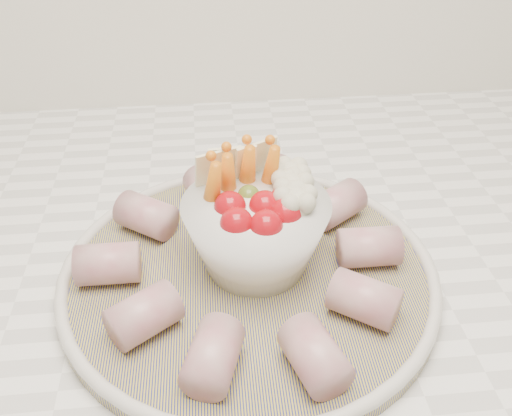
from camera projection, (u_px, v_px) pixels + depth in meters
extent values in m
cube|color=white|center=(299.00, 230.00, 0.64)|extent=(2.04, 0.62, 0.04)
cylinder|color=navy|center=(249.00, 276.00, 0.54)|extent=(0.36, 0.36, 0.01)
torus|color=silver|center=(249.00, 270.00, 0.54)|extent=(0.35, 0.35, 0.01)
sphere|color=#A90A13|center=(237.00, 224.00, 0.48)|extent=(0.03, 0.03, 0.03)
sphere|color=#A90A13|center=(266.00, 226.00, 0.48)|extent=(0.03, 0.03, 0.03)
sphere|color=#A90A13|center=(286.00, 214.00, 0.49)|extent=(0.03, 0.03, 0.03)
sphere|color=#A90A13|center=(230.00, 207.00, 0.50)|extent=(0.03, 0.03, 0.03)
sphere|color=#A90A13|center=(265.00, 206.00, 0.50)|extent=(0.03, 0.03, 0.03)
sphere|color=#A90A13|center=(285.00, 200.00, 0.51)|extent=(0.03, 0.03, 0.03)
sphere|color=#557025|center=(249.00, 196.00, 0.52)|extent=(0.02, 0.02, 0.02)
cone|color=orange|center=(228.00, 181.00, 0.52)|extent=(0.02, 0.03, 0.07)
cone|color=orange|center=(248.00, 173.00, 0.53)|extent=(0.02, 0.04, 0.07)
cone|color=orange|center=(271.00, 173.00, 0.53)|extent=(0.03, 0.04, 0.07)
cone|color=orange|center=(213.00, 190.00, 0.50)|extent=(0.03, 0.04, 0.07)
sphere|color=beige|center=(292.00, 191.00, 0.52)|extent=(0.03, 0.03, 0.03)
sphere|color=beige|center=(296.00, 206.00, 0.50)|extent=(0.03, 0.03, 0.03)
sphere|color=beige|center=(290.00, 179.00, 0.53)|extent=(0.03, 0.03, 0.03)
cube|color=#F4EEBE|center=(232.00, 168.00, 0.53)|extent=(0.05, 0.01, 0.05)
cube|color=#F4EEBE|center=(255.00, 164.00, 0.54)|extent=(0.04, 0.03, 0.05)
cube|color=#F4EEBE|center=(218.00, 172.00, 0.53)|extent=(0.05, 0.03, 0.05)
cylinder|color=#A44B5A|center=(369.00, 247.00, 0.53)|extent=(0.06, 0.04, 0.04)
cylinder|color=#A44B5A|center=(336.00, 204.00, 0.59)|extent=(0.07, 0.06, 0.04)
cylinder|color=#A44B5A|center=(275.00, 181.00, 0.63)|extent=(0.05, 0.06, 0.04)
cylinder|color=#A44B5A|center=(207.00, 192.00, 0.61)|extent=(0.05, 0.06, 0.04)
cylinder|color=#A44B5A|center=(146.00, 215.00, 0.57)|extent=(0.07, 0.06, 0.04)
cylinder|color=#A44B5A|center=(108.00, 264.00, 0.51)|extent=(0.06, 0.04, 0.04)
cylinder|color=#A44B5A|center=(144.00, 315.00, 0.46)|extent=(0.07, 0.06, 0.04)
cylinder|color=#A44B5A|center=(213.00, 356.00, 0.43)|extent=(0.05, 0.06, 0.04)
cylinder|color=#A44B5A|center=(315.00, 356.00, 0.43)|extent=(0.05, 0.06, 0.04)
cylinder|color=#A44B5A|center=(364.00, 299.00, 0.48)|extent=(0.07, 0.06, 0.04)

